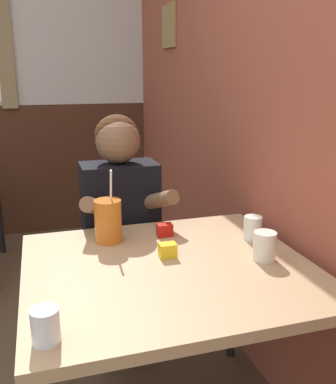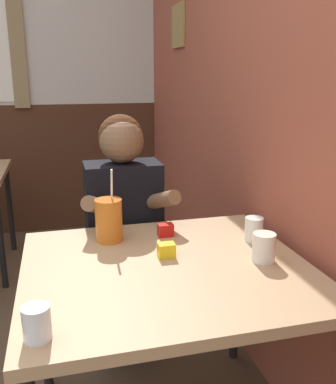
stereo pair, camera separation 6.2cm
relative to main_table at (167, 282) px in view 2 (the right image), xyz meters
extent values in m
cube|color=#9E4C38|center=(0.55, 1.08, 0.69)|extent=(0.06, 4.76, 2.70)
cube|color=olive|center=(0.51, 1.67, 1.00)|extent=(0.02, 0.27, 0.28)
cube|color=silver|center=(-0.59, 2.49, 1.24)|extent=(5.21, 0.06, 1.60)
cube|color=#472819|center=(-0.59, 2.49, -0.11)|extent=(5.21, 0.06, 1.10)
cube|color=#937F56|center=(-0.58, 2.44, 0.89)|extent=(0.12, 0.02, 0.95)
cube|color=tan|center=(0.00, 0.00, 0.05)|extent=(0.96, 0.87, 0.04)
cylinder|color=black|center=(-0.44, 0.39, -0.31)|extent=(0.04, 0.04, 0.68)
cylinder|color=black|center=(0.44, 0.39, -0.31)|extent=(0.04, 0.04, 0.68)
cylinder|color=black|center=(-0.72, 1.42, -0.31)|extent=(0.04, 0.04, 0.68)
cylinder|color=black|center=(-0.72, 2.07, -0.31)|extent=(0.04, 0.04, 0.68)
cube|color=black|center=(-0.06, 0.58, -0.43)|extent=(0.31, 0.20, 0.44)
cube|color=black|center=(-0.06, 0.58, 0.05)|extent=(0.34, 0.20, 0.52)
sphere|color=#472814|center=(-0.06, 0.60, 0.42)|extent=(0.20, 0.20, 0.20)
sphere|color=brown|center=(-0.06, 0.58, 0.40)|extent=(0.20, 0.20, 0.20)
cylinder|color=brown|center=(-0.19, 0.44, 0.16)|extent=(0.14, 0.27, 0.15)
cylinder|color=brown|center=(0.08, 0.44, 0.16)|extent=(0.14, 0.27, 0.15)
cylinder|color=#C6661E|center=(-0.16, 0.27, 0.15)|extent=(0.10, 0.10, 0.17)
cylinder|color=white|center=(-0.14, 0.27, 0.28)|extent=(0.01, 0.04, 0.14)
cylinder|color=silver|center=(-0.41, -0.33, 0.11)|extent=(0.07, 0.07, 0.09)
cylinder|color=silver|center=(0.38, 0.13, 0.11)|extent=(0.07, 0.07, 0.09)
cylinder|color=silver|center=(0.33, -0.05, 0.11)|extent=(0.08, 0.08, 0.10)
cube|color=#B7140F|center=(0.06, 0.26, 0.09)|extent=(0.06, 0.04, 0.05)
cube|color=yellow|center=(0.02, 0.07, 0.09)|extent=(0.06, 0.04, 0.05)
camera|label=1|loc=(-0.39, -1.27, 0.69)|focal=40.00mm
camera|label=2|loc=(-0.33, -1.29, 0.69)|focal=40.00mm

